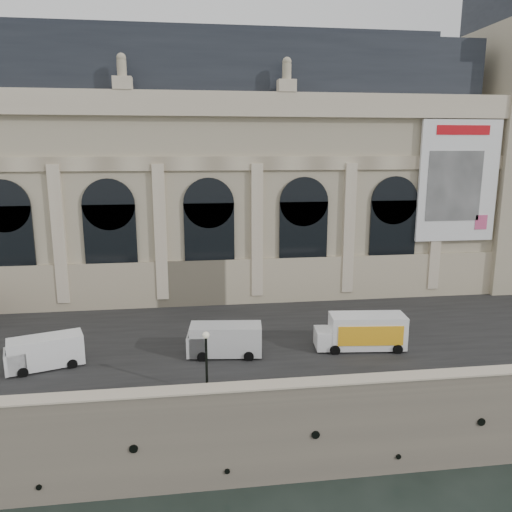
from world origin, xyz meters
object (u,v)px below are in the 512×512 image
Objects in this scene: box_truck at (362,332)px; lamp_right at (207,364)px; van_b at (41,353)px; van_c at (221,340)px.

lamp_right is at bearing -154.62° from box_truck.
van_c reaches higher than van_b.
box_truck reaches higher than van_b.
van_b is at bearing -179.08° from box_truck.
van_c is 0.81× the size of box_truck.
van_b is 0.78× the size of box_truck.
box_truck is 14.58m from lamp_right.
lamp_right is at bearing -102.45° from van_c.
box_truck is at bearing 25.38° from lamp_right.
van_b is at bearing 154.70° from lamp_right.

